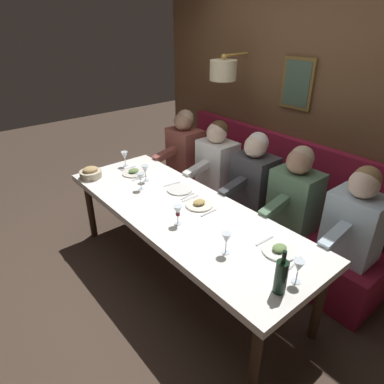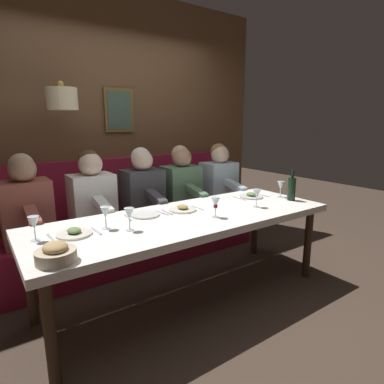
{
  "view_description": "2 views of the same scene",
  "coord_description": "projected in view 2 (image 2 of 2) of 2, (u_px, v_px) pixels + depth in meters",
  "views": [
    {
      "loc": [
        -1.51,
        -1.96,
        2.21
      ],
      "look_at": [
        0.05,
        -0.08,
        0.92
      ],
      "focal_mm": 31.58,
      "sensor_mm": 36.0,
      "label": 1
    },
    {
      "loc": [
        -2.07,
        1.41,
        1.49
      ],
      "look_at": [
        0.05,
        -0.08,
        0.92
      ],
      "focal_mm": 29.64,
      "sensor_mm": 36.0,
      "label": 2
    }
  ],
  "objects": [
    {
      "name": "wine_glass_0",
      "position": [
        34.0,
        223.0,
        2.03
      ],
      "size": [
        0.07,
        0.07,
        0.16
      ],
      "color": "silver",
      "rests_on": "dining_table"
    },
    {
      "name": "place_setting_2",
      "position": [
        251.0,
        196.0,
        3.24
      ],
      "size": [
        0.24,
        0.32,
        0.05
      ],
      "color": "silver",
      "rests_on": "dining_table"
    },
    {
      "name": "back_wall_panel",
      "position": [
        116.0,
        133.0,
        3.64
      ],
      "size": [
        0.59,
        3.93,
        2.9
      ],
      "color": "brown",
      "rests_on": "ground_plane"
    },
    {
      "name": "place_setting_0",
      "position": [
        74.0,
        233.0,
        2.16
      ],
      "size": [
        0.24,
        0.31,
        0.05
      ],
      "color": "silver",
      "rests_on": "dining_table"
    },
    {
      "name": "diner_far",
      "position": [
        92.0,
        195.0,
        3.02
      ],
      "size": [
        0.6,
        0.4,
        0.79
      ],
      "color": "white",
      "rests_on": "banquette_bench"
    },
    {
      "name": "place_setting_1",
      "position": [
        183.0,
        209.0,
        2.76
      ],
      "size": [
        0.24,
        0.31,
        0.05
      ],
      "color": "silver",
      "rests_on": "dining_table"
    },
    {
      "name": "wine_bottle",
      "position": [
        292.0,
        189.0,
        3.1
      ],
      "size": [
        0.08,
        0.08,
        0.3
      ],
      "color": "black",
      "rests_on": "dining_table"
    },
    {
      "name": "bread_bowl",
      "position": [
        56.0,
        254.0,
        1.73
      ],
      "size": [
        0.22,
        0.22,
        0.12
      ],
      "color": "beige",
      "rests_on": "dining_table"
    },
    {
      "name": "diner_farthest",
      "position": [
        26.0,
        203.0,
        2.7
      ],
      "size": [
        0.6,
        0.4,
        0.79
      ],
      "color": "#934C42",
      "rests_on": "banquette_bench"
    },
    {
      "name": "wine_glass_2",
      "position": [
        129.0,
        214.0,
        2.23
      ],
      "size": [
        0.07,
        0.07,
        0.16
      ],
      "color": "silver",
      "rests_on": "dining_table"
    },
    {
      "name": "wine_glass_3",
      "position": [
        216.0,
        203.0,
        2.54
      ],
      "size": [
        0.07,
        0.07,
        0.16
      ],
      "color": "silver",
      "rests_on": "dining_table"
    },
    {
      "name": "banquette_bench",
      "position": [
        142.0,
        242.0,
        3.43
      ],
      "size": [
        0.52,
        2.73,
        0.45
      ],
      "primitive_type": "cube",
      "color": "maroon",
      "rests_on": "ground_plane"
    },
    {
      "name": "wine_glass_5",
      "position": [
        105.0,
        213.0,
        2.26
      ],
      "size": [
        0.07,
        0.07,
        0.16
      ],
      "color": "silver",
      "rests_on": "dining_table"
    },
    {
      "name": "ground_plane",
      "position": [
        188.0,
        297.0,
        2.77
      ],
      "size": [
        12.0,
        12.0,
        0.0
      ],
      "primitive_type": "plane",
      "color": "#423328"
    },
    {
      "name": "diner_nearest",
      "position": [
        219.0,
        178.0,
        3.89
      ],
      "size": [
        0.6,
        0.4,
        0.79
      ],
      "color": "silver",
      "rests_on": "banquette_bench"
    },
    {
      "name": "wine_glass_1",
      "position": [
        257.0,
        194.0,
        2.85
      ],
      "size": [
        0.07,
        0.07,
        0.16
      ],
      "color": "silver",
      "rests_on": "dining_table"
    },
    {
      "name": "diner_near",
      "position": [
        181.0,
        183.0,
        3.58
      ],
      "size": [
        0.6,
        0.4,
        0.79
      ],
      "color": "#567A5B",
      "rests_on": "banquette_bench"
    },
    {
      "name": "wine_glass_4",
      "position": [
        280.0,
        186.0,
        3.23
      ],
      "size": [
        0.07,
        0.07,
        0.16
      ],
      "color": "silver",
      "rests_on": "dining_table"
    },
    {
      "name": "place_setting_3",
      "position": [
        145.0,
        215.0,
        2.61
      ],
      "size": [
        0.24,
        0.33,
        0.01
      ],
      "color": "silver",
      "rests_on": "dining_table"
    },
    {
      "name": "dining_table",
      "position": [
        188.0,
        223.0,
        2.62
      ],
      "size": [
        0.9,
        2.53,
        0.74
      ],
      "color": "white",
      "rests_on": "ground_plane"
    },
    {
      "name": "diner_middle",
      "position": [
        143.0,
        188.0,
        3.31
      ],
      "size": [
        0.6,
        0.4,
        0.79
      ],
      "color": "#3D3D42",
      "rests_on": "banquette_bench"
    }
  ]
}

